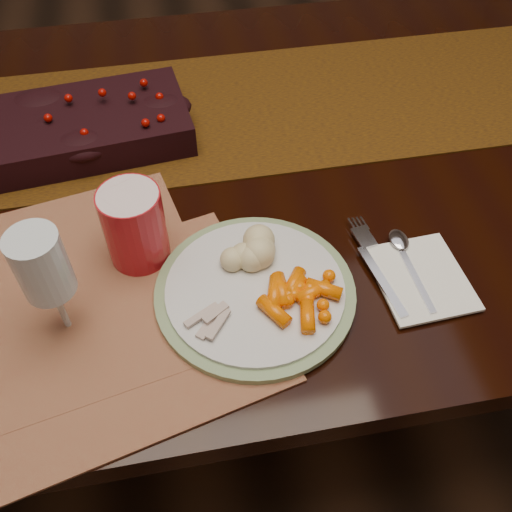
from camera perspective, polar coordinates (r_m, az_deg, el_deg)
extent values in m
plane|color=black|center=(1.57, -0.99, -11.31)|extent=(5.00, 5.00, 0.00)
cube|color=black|center=(1.26, -1.22, -3.06)|extent=(1.80, 1.00, 0.75)
cube|color=#41290D|center=(1.09, 0.01, 14.62)|extent=(1.83, 0.38, 0.00)
cube|color=brown|center=(0.76, -15.03, -8.21)|extent=(0.49, 0.40, 0.00)
cube|color=brown|center=(0.83, -22.60, -4.43)|extent=(0.56, 0.46, 0.00)
cylinder|color=silver|center=(0.77, -0.10, -3.51)|extent=(0.29, 0.29, 0.02)
cube|color=white|center=(0.82, 16.15, -2.13)|extent=(0.13, 0.15, 0.00)
cylinder|color=#B0171F|center=(0.79, -12.06, 2.94)|extent=(0.11, 0.11, 0.12)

